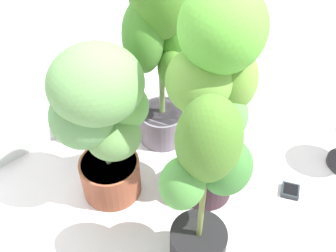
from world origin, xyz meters
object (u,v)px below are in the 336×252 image
Objects in this scene: potted_plant_back_left at (101,116)px; potted_plant_center at (216,88)px; hygrometer_box at (290,191)px; potted_plant_front_left at (205,190)px; potted_plant_back_center at (161,39)px.

potted_plant_back_left is 0.46m from potted_plant_center.
hygrometer_box is (0.29, -0.27, -0.60)m from potted_plant_center.
potted_plant_front_left reaches higher than hygrometer_box.
potted_plant_back_center is 0.91m from hygrometer_box.
potted_plant_back_left is 0.94m from hygrometer_box.
hygrometer_box is at bearing -43.48° from potted_plant_back_left.
potted_plant_front_left is (0.05, -0.51, -0.01)m from potted_plant_back_left.
potted_plant_back_left is at bearing 95.46° from potted_plant_front_left.
potted_plant_front_left is 0.71m from hygrometer_box.
potted_plant_back_center is at bearing 60.00° from potted_plant_front_left.
potted_plant_back_left is at bearing 136.51° from potted_plant_center.
potted_plant_back_left is 0.91× the size of potted_plant_front_left.
potted_plant_front_left reaches higher than potted_plant_back_left.
hygrometer_box is at bearing -73.55° from potted_plant_back_center.
hygrometer_box is at bearing -43.47° from potted_plant_center.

